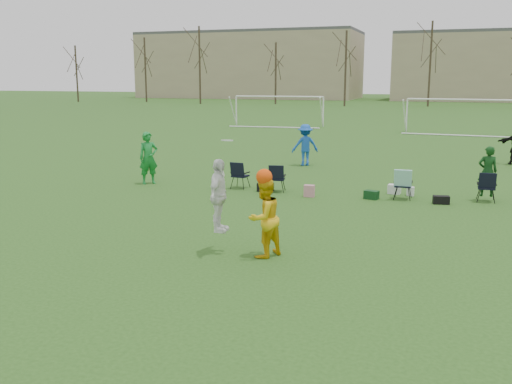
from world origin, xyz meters
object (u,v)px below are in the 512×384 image
at_px(fielder_green_near, 148,158).
at_px(goal_mid, 460,106).
at_px(fielder_blue, 305,145).
at_px(goal_left, 279,102).
at_px(center_contest, 247,208).

height_order(fielder_green_near, goal_mid, goal_mid).
height_order(fielder_blue, goal_left, goal_left).
relative_size(fielder_blue, goal_left, 0.25).
relative_size(fielder_green_near, goal_left, 0.26).
bearing_deg(goal_mid, goal_left, 175.87).
height_order(fielder_green_near, center_contest, center_contest).
bearing_deg(goal_mid, fielder_green_near, -110.05).
relative_size(fielder_green_near, center_contest, 0.75).
bearing_deg(goal_left, center_contest, -79.17).
bearing_deg(fielder_green_near, fielder_blue, 9.33).
xyz_separation_m(center_contest, goal_left, (-9.53, 33.63, 0.84)).
bearing_deg(goal_mid, center_contest, -94.04).
xyz_separation_m(fielder_green_near, center_contest, (6.51, -7.05, 0.10)).
height_order(fielder_green_near, fielder_blue, fielder_green_near).
height_order(fielder_green_near, goal_left, goal_left).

